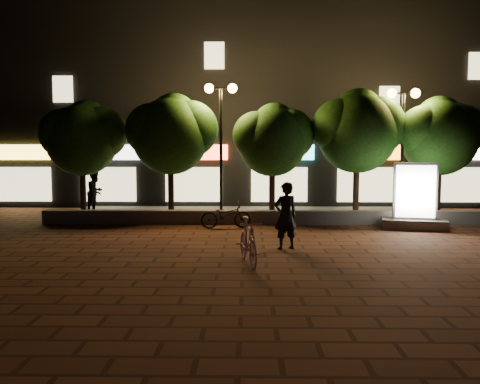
{
  "coord_description": "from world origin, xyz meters",
  "views": [
    {
      "loc": [
        -0.43,
        -14.18,
        2.77
      ],
      "look_at": [
        -0.7,
        1.5,
        1.4
      ],
      "focal_mm": 37.29,
      "sensor_mm": 36.0,
      "label": 1
    }
  ],
  "objects_px": {
    "tree_left": "(172,131)",
    "tree_mid": "(274,137)",
    "ad_kiosk": "(414,202)",
    "tree_far_left": "(83,135)",
    "scooter_pink": "(248,241)",
    "tree_far_right": "(441,133)",
    "street_lamp_right": "(403,119)",
    "scooter_parked": "(226,215)",
    "rider": "(286,216)",
    "pedestrian": "(95,192)",
    "tree_right": "(358,128)",
    "street_lamp_left": "(221,116)"
  },
  "relations": [
    {
      "from": "rider",
      "to": "pedestrian",
      "type": "distance_m",
      "value": 10.19
    },
    {
      "from": "street_lamp_left",
      "to": "scooter_pink",
      "type": "relative_size",
      "value": 2.78
    },
    {
      "from": "tree_far_right",
      "to": "pedestrian",
      "type": "height_order",
      "value": "tree_far_right"
    },
    {
      "from": "tree_mid",
      "to": "street_lamp_right",
      "type": "relative_size",
      "value": 0.9
    },
    {
      "from": "pedestrian",
      "to": "rider",
      "type": "bearing_deg",
      "value": -116.56
    },
    {
      "from": "tree_left",
      "to": "scooter_pink",
      "type": "xyz_separation_m",
      "value": [
        3.01,
        -7.9,
        -2.88
      ]
    },
    {
      "from": "tree_far_left",
      "to": "ad_kiosk",
      "type": "xyz_separation_m",
      "value": [
        12.22,
        -2.55,
        -2.36
      ]
    },
    {
      "from": "rider",
      "to": "street_lamp_left",
      "type": "bearing_deg",
      "value": -92.01
    },
    {
      "from": "tree_left",
      "to": "tree_far_right",
      "type": "relative_size",
      "value": 1.03
    },
    {
      "from": "tree_left",
      "to": "tree_mid",
      "type": "xyz_separation_m",
      "value": [
        4.0,
        -0.0,
        -0.23
      ]
    },
    {
      "from": "street_lamp_right",
      "to": "rider",
      "type": "xyz_separation_m",
      "value": [
        -4.91,
        -5.79,
        -2.96
      ]
    },
    {
      "from": "tree_right",
      "to": "street_lamp_right",
      "type": "bearing_deg",
      "value": -9.1
    },
    {
      "from": "tree_left",
      "to": "tree_right",
      "type": "xyz_separation_m",
      "value": [
        7.3,
        0.0,
        0.12
      ]
    },
    {
      "from": "street_lamp_right",
      "to": "ad_kiosk",
      "type": "xyz_separation_m",
      "value": [
        -0.23,
        -2.28,
        -2.97
      ]
    },
    {
      "from": "ad_kiosk",
      "to": "rider",
      "type": "height_order",
      "value": "ad_kiosk"
    },
    {
      "from": "tree_right",
      "to": "street_lamp_right",
      "type": "relative_size",
      "value": 1.02
    },
    {
      "from": "tree_far_right",
      "to": "street_lamp_right",
      "type": "height_order",
      "value": "street_lamp_right"
    },
    {
      "from": "tree_far_right",
      "to": "street_lamp_right",
      "type": "relative_size",
      "value": 0.96
    },
    {
      "from": "street_lamp_left",
      "to": "ad_kiosk",
      "type": "distance_m",
      "value": 7.79
    },
    {
      "from": "ad_kiosk",
      "to": "scooter_parked",
      "type": "xyz_separation_m",
      "value": [
        -6.49,
        0.08,
        -0.47
      ]
    },
    {
      "from": "tree_left",
      "to": "street_lamp_left",
      "type": "relative_size",
      "value": 0.94
    },
    {
      "from": "tree_far_left",
      "to": "tree_far_right",
      "type": "height_order",
      "value": "tree_far_right"
    },
    {
      "from": "tree_right",
      "to": "pedestrian",
      "type": "distance_m",
      "value": 11.02
    },
    {
      "from": "street_lamp_right",
      "to": "scooter_parked",
      "type": "relative_size",
      "value": 2.84
    },
    {
      "from": "tree_far_left",
      "to": "scooter_pink",
      "type": "bearing_deg",
      "value": -50.48
    },
    {
      "from": "pedestrian",
      "to": "ad_kiosk",
      "type": "bearing_deg",
      "value": -89.29
    },
    {
      "from": "tree_left",
      "to": "ad_kiosk",
      "type": "relative_size",
      "value": 2.13
    },
    {
      "from": "rider",
      "to": "pedestrian",
      "type": "relative_size",
      "value": 1.04
    },
    {
      "from": "rider",
      "to": "tree_far_left",
      "type": "bearing_deg",
      "value": -60.64
    },
    {
      "from": "tree_left",
      "to": "street_lamp_left",
      "type": "distance_m",
      "value": 2.05
    },
    {
      "from": "tree_left",
      "to": "tree_far_right",
      "type": "bearing_deg",
      "value": -0.0
    },
    {
      "from": "tree_left",
      "to": "tree_right",
      "type": "distance_m",
      "value": 7.3
    },
    {
      "from": "tree_far_right",
      "to": "scooter_pink",
      "type": "xyz_separation_m",
      "value": [
        -7.49,
        -7.9,
        -2.81
      ]
    },
    {
      "from": "tree_far_left",
      "to": "pedestrian",
      "type": "distance_m",
      "value": 2.5
    },
    {
      "from": "scooter_pink",
      "to": "tree_mid",
      "type": "bearing_deg",
      "value": 71.36
    },
    {
      "from": "tree_left",
      "to": "ad_kiosk",
      "type": "distance_m",
      "value": 9.43
    },
    {
      "from": "tree_right",
      "to": "street_lamp_right",
      "type": "distance_m",
      "value": 1.7
    },
    {
      "from": "tree_left",
      "to": "tree_mid",
      "type": "bearing_deg",
      "value": -0.0
    },
    {
      "from": "street_lamp_right",
      "to": "ad_kiosk",
      "type": "height_order",
      "value": "street_lamp_right"
    },
    {
      "from": "ad_kiosk",
      "to": "scooter_pink",
      "type": "xyz_separation_m",
      "value": [
        -5.71,
        -5.35,
        -0.37
      ]
    },
    {
      "from": "tree_mid",
      "to": "scooter_pink",
      "type": "xyz_separation_m",
      "value": [
        -0.98,
        -7.9,
        -2.66
      ]
    },
    {
      "from": "tree_left",
      "to": "tree_right",
      "type": "relative_size",
      "value": 0.97
    },
    {
      "from": "street_lamp_left",
      "to": "street_lamp_right",
      "type": "xyz_separation_m",
      "value": [
        7.0,
        0.0,
        -0.13
      ]
    },
    {
      "from": "street_lamp_right",
      "to": "pedestrian",
      "type": "height_order",
      "value": "street_lamp_right"
    },
    {
      "from": "scooter_pink",
      "to": "tree_right",
      "type": "bearing_deg",
      "value": 49.95
    },
    {
      "from": "street_lamp_left",
      "to": "pedestrian",
      "type": "bearing_deg",
      "value": 167.3
    },
    {
      "from": "tree_far_left",
      "to": "pedestrian",
      "type": "xyz_separation_m",
      "value": [
        0.13,
        0.94,
        -2.32
      ]
    },
    {
      "from": "scooter_pink",
      "to": "street_lamp_right",
      "type": "bearing_deg",
      "value": 40.61
    },
    {
      "from": "scooter_parked",
      "to": "tree_left",
      "type": "bearing_deg",
      "value": 33.23
    },
    {
      "from": "tree_mid",
      "to": "street_lamp_right",
      "type": "height_order",
      "value": "street_lamp_right"
    }
  ]
}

